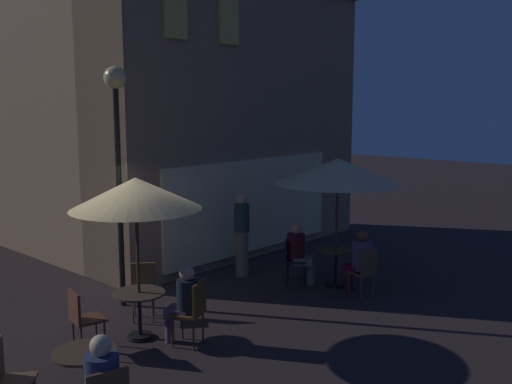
{
  "coord_description": "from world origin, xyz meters",
  "views": [
    {
      "loc": [
        -4.92,
        -7.56,
        3.55
      ],
      "look_at": [
        2.17,
        -1.19,
        2.09
      ],
      "focal_mm": 40.45,
      "sensor_mm": 36.0,
      "label": 1
    }
  ],
  "objects": [
    {
      "name": "cafe_chair_4",
      "position": [
        0.7,
        0.02,
        0.55
      ],
      "size": [
        0.56,
        0.56,
        0.92
      ],
      "rotation": [
        0.0,
        0.0,
        -2.29
      ],
      "color": "brown",
      "rests_on": "ground"
    },
    {
      "name": "patron_seated_3",
      "position": [
        -1.81,
        -2.58,
        0.69
      ],
      "size": [
        0.45,
        0.54,
        1.21
      ],
      "rotation": [
        0.0,
        0.0,
        1.27
      ],
      "color": "#573664",
      "rests_on": "ground"
    },
    {
      "name": "patron_seated_2",
      "position": [
        0.43,
        -1.32,
        0.69
      ],
      "size": [
        0.43,
        0.51,
        1.22
      ],
      "rotation": [
        0.0,
        0.0,
        1.99
      ],
      "color": "#5F4060",
      "rests_on": "ground"
    },
    {
      "name": "cafe_chair_2",
      "position": [
        -0.74,
        -0.46,
        0.56
      ],
      "size": [
        0.51,
        0.51,
        0.93
      ],
      "rotation": [
        0.0,
        0.0,
        -0.21
      ],
      "color": "brown",
      "rests_on": "ground"
    },
    {
      "name": "cafe_table_1",
      "position": [
        0.13,
        -0.64,
        0.55
      ],
      "size": [
        0.79,
        0.79,
        0.73
      ],
      "color": "black",
      "rests_on": "ground"
    },
    {
      "name": "cafe_chair_1",
      "position": [
        4.1,
        -2.18,
        0.54
      ],
      "size": [
        0.48,
        0.48,
        0.92
      ],
      "rotation": [
        0.0,
        0.0,
        1.36
      ],
      "color": "brown",
      "rests_on": "ground"
    },
    {
      "name": "cafe_chair_0",
      "position": [
        3.77,
        -0.7,
        0.56
      ],
      "size": [
        0.57,
        0.57,
        0.9
      ],
      "rotation": [
        0.0,
        0.0,
        -0.96
      ],
      "color": "black",
      "rests_on": "ground"
    },
    {
      "name": "patio_umbrella_0",
      "position": [
        4.26,
        -1.41,
        2.27
      ],
      "size": [
        2.42,
        2.42,
        2.52
      ],
      "color": "black",
      "rests_on": "ground"
    },
    {
      "name": "street_lamp_near_corner",
      "position": [
        0.81,
        0.77,
        3.14
      ],
      "size": [
        0.38,
        0.38,
        4.17
      ],
      "color": "black",
      "rests_on": "ground"
    },
    {
      "name": "cafe_building",
      "position": [
        3.62,
        3.37,
        3.64
      ],
      "size": [
        7.52,
        7.35,
        7.3
      ],
      "color": "#957355",
      "rests_on": "ground"
    },
    {
      "name": "cafe_table_2",
      "position": [
        -1.62,
        -1.98,
        0.56
      ],
      "size": [
        0.73,
        0.73,
        0.77
      ],
      "color": "black",
      "rests_on": "ground"
    },
    {
      "name": "patron_seated_1",
      "position": [
        4.13,
        -2.04,
        0.71
      ],
      "size": [
        0.45,
        0.55,
        1.24
      ],
      "rotation": [
        0.0,
        0.0,
        1.36
      ],
      "color": "#561227",
      "rests_on": "ground"
    },
    {
      "name": "cafe_chair_6",
      "position": [
        -2.28,
        -1.43,
        0.56
      ],
      "size": [
        0.58,
        0.58,
        0.94
      ],
      "rotation": [
        0.0,
        0.0,
        -0.7
      ],
      "color": "brown",
      "rests_on": "ground"
    },
    {
      "name": "patio_umbrella_1",
      "position": [
        0.13,
        -0.64,
        2.23
      ],
      "size": [
        1.95,
        1.95,
        2.48
      ],
      "color": "black",
      "rests_on": "ground"
    },
    {
      "name": "patron_seated_0",
      "position": [
        3.85,
        -0.81,
        0.7
      ],
      "size": [
        0.5,
        0.54,
        1.23
      ],
      "rotation": [
        0.0,
        0.0,
        -0.96
      ],
      "color": "slate",
      "rests_on": "ground"
    },
    {
      "name": "patron_standing_4",
      "position": [
        3.51,
        0.41,
        0.89
      ],
      "size": [
        0.31,
        0.31,
        1.73
      ],
      "rotation": [
        0.0,
        0.0,
        5.43
      ],
      "color": "#807259",
      "rests_on": "ground"
    },
    {
      "name": "ground_plane",
      "position": [
        0.0,
        0.0,
        0.0
      ],
      "size": [
        60.0,
        60.0,
        0.0
      ],
      "primitive_type": "plane",
      "color": "#2F2424"
    },
    {
      "name": "cafe_chair_3",
      "position": [
        0.49,
        -1.46,
        0.59
      ],
      "size": [
        0.56,
        0.56,
        0.98
      ],
      "rotation": [
        0.0,
        0.0,
        1.99
      ],
      "color": "#533A14",
      "rests_on": "ground"
    },
    {
      "name": "cafe_table_0",
      "position": [
        4.26,
        -1.41,
        0.52
      ],
      "size": [
        0.67,
        0.67,
        0.74
      ],
      "color": "black",
      "rests_on": "ground"
    }
  ]
}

